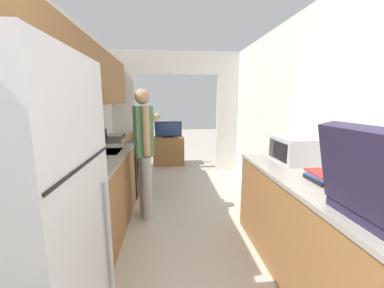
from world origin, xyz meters
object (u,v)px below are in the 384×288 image
object	(u,v)px
range_oven	(120,166)
tv_cabinet	(169,151)
person	(144,151)
microwave	(295,150)
book_stack	(325,177)
television	(168,130)
refrigerator	(8,246)
knife	(124,135)

from	to	relation	value
range_oven	tv_cabinet	world-z (taller)	range_oven
person	microwave	distance (m)	1.76
microwave	book_stack	distance (m)	0.59
book_stack	television	world-z (taller)	television
refrigerator	knife	world-z (taller)	refrigerator
tv_cabinet	television	xyz separation A→B (m)	(-0.00, -0.04, 0.52)
refrigerator	television	size ratio (longest dim) A/B	2.78
person	television	size ratio (longest dim) A/B	2.67
refrigerator	microwave	size ratio (longest dim) A/B	3.87
tv_cabinet	person	bearing A→B (deg)	-96.95
range_oven	television	size ratio (longest dim) A/B	1.66
range_oven	book_stack	distance (m)	3.07
tv_cabinet	knife	bearing A→B (deg)	-125.25
range_oven	television	xyz separation A→B (m)	(0.82, 1.63, 0.40)
tv_cabinet	knife	size ratio (longest dim) A/B	2.17
refrigerator	person	bearing A→B (deg)	77.11
person	knife	xyz separation A→B (m)	(-0.50, 1.44, 0.01)
refrigerator	range_oven	distance (m)	2.86
range_oven	tv_cabinet	size ratio (longest dim) A/B	1.43
knife	television	bearing A→B (deg)	34.53
refrigerator	person	xyz separation A→B (m)	(0.44, 1.91, 0.03)
refrigerator	microwave	distance (m)	2.35
knife	book_stack	bearing A→B (deg)	-72.89
range_oven	book_stack	xyz separation A→B (m)	(2.03, -2.25, 0.48)
range_oven	book_stack	size ratio (longest dim) A/B	3.42
range_oven	microwave	bearing A→B (deg)	-38.55
person	book_stack	size ratio (longest dim) A/B	5.50
person	book_stack	distance (m)	2.03
refrigerator	television	bearing A→B (deg)	80.41
microwave	tv_cabinet	xyz separation A→B (m)	(-1.28, 3.34, -0.69)
book_stack	microwave	bearing A→B (deg)	83.79
person	microwave	bearing A→B (deg)	-134.00
refrigerator	tv_cabinet	xyz separation A→B (m)	(0.75, 4.51, -0.53)
tv_cabinet	television	distance (m)	0.52
book_stack	knife	distance (m)	3.43
knife	range_oven	bearing A→B (deg)	-108.91
range_oven	television	distance (m)	1.87
television	tv_cabinet	bearing A→B (deg)	90.00
microwave	knife	world-z (taller)	microwave
range_oven	person	world-z (taller)	person
person	tv_cabinet	size ratio (longest dim) A/B	2.29
book_stack	refrigerator	bearing A→B (deg)	-163.44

